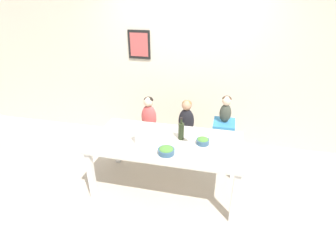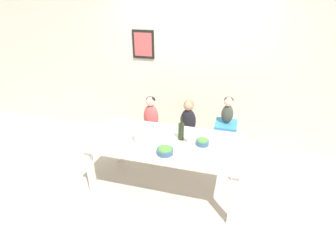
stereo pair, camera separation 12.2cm
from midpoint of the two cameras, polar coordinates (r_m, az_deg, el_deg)
ground_plane at (r=3.70m, az=-1.22°, el=-12.98°), size 14.00×14.00×0.00m
wall_back at (r=4.37m, az=3.42°, el=13.54°), size 10.00×0.09×2.70m
dining_table at (r=3.32m, az=-1.33°, el=-4.58°), size 1.87×0.93×0.72m
chair_far_left at (r=4.16m, az=-4.89°, el=-1.53°), size 0.36×0.42×0.47m
chair_far_center at (r=4.03m, az=3.00°, el=-2.45°), size 0.36×0.42×0.47m
chair_right_highchair at (r=3.91m, az=11.06°, el=-1.28°), size 0.31×0.35×0.71m
person_child_left at (r=4.01m, az=-5.08°, el=2.79°), size 0.23×0.16×0.53m
person_child_center at (r=3.88m, az=3.12°, el=1.98°), size 0.23×0.16×0.53m
person_baby_right at (r=3.75m, az=11.58°, el=3.92°), size 0.16×0.14×0.39m
wine_bottle at (r=3.27m, az=1.81°, el=-1.04°), size 0.07×0.07×0.30m
paper_towel_roll at (r=3.20m, az=-7.53°, el=-2.04°), size 0.10×0.10×0.23m
wine_glass_near at (r=3.18m, az=3.44°, el=-1.67°), size 0.07×0.07×0.19m
salad_bowl_large at (r=3.02m, az=-1.56°, el=-5.37°), size 0.20×0.20×0.08m
salad_bowl_small at (r=3.22m, az=6.50°, el=-3.25°), size 0.16×0.16×0.08m
dinner_plate_front_left at (r=3.26m, az=-12.70°, el=-4.12°), size 0.23×0.23×0.01m
dinner_plate_back_left at (r=3.63m, az=-8.02°, el=-0.25°), size 0.23×0.23×0.01m
dinner_plate_back_right at (r=3.41m, az=9.69°, el=-2.38°), size 0.23×0.23×0.01m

